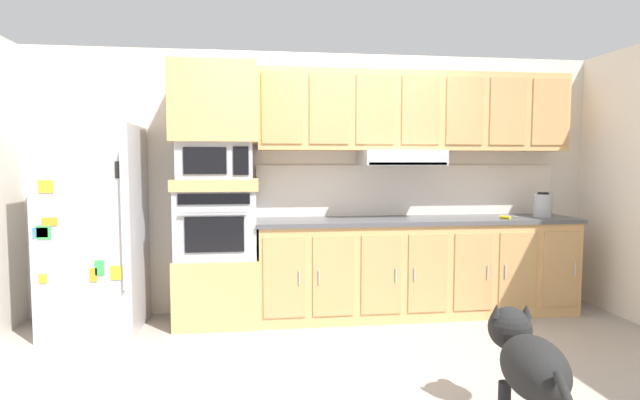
{
  "coord_description": "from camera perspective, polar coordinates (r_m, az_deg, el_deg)",
  "views": [
    {
      "loc": [
        -0.64,
        -3.72,
        1.43
      ],
      "look_at": [
        -0.12,
        0.29,
        1.13
      ],
      "focal_mm": 27.59,
      "sensor_mm": 36.0,
      "label": 1
    }
  ],
  "objects": [
    {
      "name": "ground_plane",
      "position": [
        4.04,
        2.26,
        -16.57
      ],
      "size": [
        9.6,
        9.6,
        0.0
      ],
      "primitive_type": "plane",
      "color": "#9E9389"
    },
    {
      "name": "oven_base_cabinet",
      "position": [
        4.63,
        -11.72,
        -10.05
      ],
      "size": [
        0.74,
        0.62,
        0.6
      ],
      "primitive_type": "cube",
      "color": "tan",
      "rests_on": "ground"
    },
    {
      "name": "countertop_slab",
      "position": [
        4.75,
        11.26,
        -2.31
      ],
      "size": [
        3.04,
        0.64,
        0.04
      ],
      "primitive_type": "cube",
      "color": "#4C4C51",
      "rests_on": "lower_cabinet_run"
    },
    {
      "name": "upper_cabinet_with_hood",
      "position": [
        4.86,
        10.86,
        9.68
      ],
      "size": [
        3.0,
        0.48,
        0.88
      ],
      "color": "tan",
      "rests_on": "backsplash_panel"
    },
    {
      "name": "refrigerator",
      "position": [
        4.65,
        -24.7,
        -3.01
      ],
      "size": [
        0.76,
        0.73,
        1.76
      ],
      "color": "#ADADB2",
      "rests_on": "ground"
    },
    {
      "name": "appliance_mid_shelf",
      "position": [
        4.49,
        -11.9,
        1.78
      ],
      "size": [
        0.74,
        0.62,
        0.1
      ],
      "primitive_type": "cube",
      "color": "tan",
      "rests_on": "built_in_oven"
    },
    {
      "name": "backsplash_panel",
      "position": [
        5.0,
        10.25,
        1.13
      ],
      "size": [
        3.04,
        0.02,
        0.5
      ],
      "primitive_type": "cube",
      "color": "silver",
      "rests_on": "countertop_slab"
    },
    {
      "name": "electric_kettle",
      "position": [
        5.22,
        24.43,
        -0.55
      ],
      "size": [
        0.17,
        0.17,
        0.24
      ],
      "color": "#A8AAAF",
      "rests_on": "countertop_slab"
    },
    {
      "name": "dog",
      "position": [
        2.9,
        22.95,
        -16.8
      ],
      "size": [
        0.38,
        0.95,
        0.64
      ],
      "rotation": [
        0.0,
        0.0,
        1.41
      ],
      "color": "black",
      "rests_on": "ground"
    },
    {
      "name": "built_in_oven",
      "position": [
        4.52,
        -11.83,
        -2.65
      ],
      "size": [
        0.7,
        0.62,
        0.6
      ],
      "color": "#A8AAAF",
      "rests_on": "oven_base_cabinet"
    },
    {
      "name": "lower_cabinet_run",
      "position": [
        4.82,
        11.2,
        -7.75
      ],
      "size": [
        3.0,
        0.63,
        0.88
      ],
      "color": "tan",
      "rests_on": "ground"
    },
    {
      "name": "screwdriver",
      "position": [
        4.93,
        20.76,
        -1.87
      ],
      "size": [
        0.17,
        0.16,
        0.03
      ],
      "color": "yellow",
      "rests_on": "countertop_slab"
    },
    {
      "name": "microwave",
      "position": [
        4.49,
        -11.94,
        4.46
      ],
      "size": [
        0.64,
        0.54,
        0.32
      ],
      "color": "#A8AAAF",
      "rests_on": "appliance_mid_shelf"
    },
    {
      "name": "back_kitchen_wall",
      "position": [
        4.88,
        0.12,
        2.06
      ],
      "size": [
        6.2,
        0.12,
        2.5
      ],
      "primitive_type": "cube",
      "color": "beige",
      "rests_on": "ground"
    },
    {
      "name": "appliance_upper_cabinet",
      "position": [
        4.52,
        -12.04,
        10.81
      ],
      "size": [
        0.74,
        0.62,
        0.68
      ],
      "primitive_type": "cube",
      "color": "tan",
      "rests_on": "microwave"
    }
  ]
}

